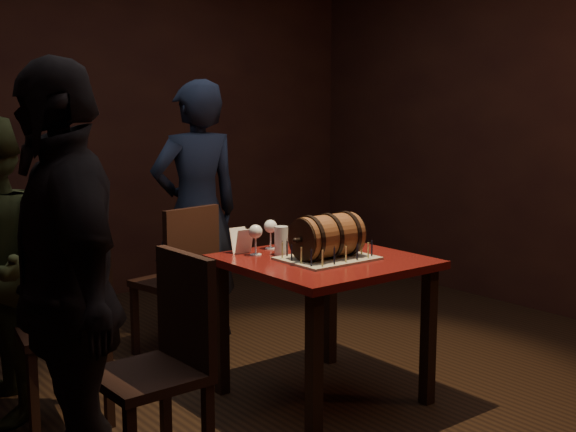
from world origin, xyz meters
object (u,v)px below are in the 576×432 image
(pint_of_ale, at_px, (281,241))
(person_left_front, at_px, (66,298))
(chair_back, at_px, (182,273))
(chair_left_front, at_px, (165,355))
(wine_glass_right, at_px, (302,225))
(wine_glass_left, at_px, (256,233))
(person_back, at_px, (196,211))
(barrel_cake, at_px, (327,236))
(wine_glass_mid, at_px, (271,228))
(chair_left_rear, at_px, (79,315))
(pub_table, at_px, (324,279))

(pint_of_ale, height_order, person_left_front, person_left_front)
(chair_back, height_order, chair_left_front, same)
(wine_glass_right, relative_size, person_left_front, 0.10)
(person_left_front, bearing_deg, pint_of_ale, 120.41)
(chair_back, bearing_deg, wine_glass_right, -61.52)
(wine_glass_left, bearing_deg, person_back, 76.18)
(wine_glass_right, xyz_separation_m, person_left_front, (-1.57, -0.60, -0.02))
(barrel_cake, distance_m, chair_left_front, 1.09)
(person_back, relative_size, person_left_front, 1.00)
(wine_glass_left, bearing_deg, pint_of_ale, -33.73)
(wine_glass_mid, xyz_separation_m, person_back, (0.09, 0.93, -0.02))
(pint_of_ale, bearing_deg, barrel_cake, -64.56)
(chair_left_rear, bearing_deg, person_left_front, -113.86)
(pub_table, xyz_separation_m, wine_glass_left, (-0.23, 0.27, 0.23))
(barrel_cake, height_order, chair_left_rear, barrel_cake)
(person_back, bearing_deg, wine_glass_right, 101.64)
(pub_table, height_order, chair_back, chair_back)
(pint_of_ale, distance_m, chair_left_rear, 1.07)
(wine_glass_mid, height_order, chair_back, chair_back)
(pub_table, distance_m, chair_left_front, 1.06)
(barrel_cake, height_order, person_left_front, person_left_front)
(barrel_cake, distance_m, person_left_front, 1.47)
(chair_left_front, bearing_deg, pint_of_ale, 24.57)
(pub_table, bearing_deg, chair_back, 104.48)
(wine_glass_mid, bearing_deg, pint_of_ale, -106.69)
(wine_glass_left, distance_m, chair_left_rear, 0.96)
(wine_glass_left, relative_size, chair_left_rear, 0.17)
(barrel_cake, height_order, wine_glass_left, barrel_cake)
(pub_table, height_order, chair_left_front, chair_left_front)
(wine_glass_mid, bearing_deg, person_left_front, -155.11)
(barrel_cake, relative_size, person_left_front, 0.23)
(pub_table, bearing_deg, wine_glass_right, 69.93)
(wine_glass_right, bearing_deg, chair_back, 118.48)
(pub_table, bearing_deg, chair_left_rear, 153.56)
(chair_left_front, bearing_deg, person_left_front, -170.89)
(chair_left_front, bearing_deg, barrel_cake, 9.99)
(chair_left_rear, bearing_deg, wine_glass_right, -10.67)
(chair_back, distance_m, chair_left_rear, 0.95)
(pub_table, xyz_separation_m, person_left_front, (-1.46, -0.29, 0.20))
(wine_glass_mid, bearing_deg, wine_glass_right, -10.89)
(wine_glass_mid, height_order, person_left_front, person_left_front)
(wine_glass_right, height_order, chair_left_rear, chair_left_rear)
(barrel_cake, xyz_separation_m, chair_back, (-0.25, 1.05, -0.35))
(barrel_cake, xyz_separation_m, person_back, (0.03, 1.32, -0.03))
(barrel_cake, bearing_deg, chair_left_rear, 151.62)
(pub_table, xyz_separation_m, wine_glass_right, (0.12, 0.31, 0.23))
(barrel_cake, height_order, pint_of_ale, barrel_cake)
(pub_table, relative_size, wine_glass_mid, 5.59)
(chair_left_front, xyz_separation_m, person_back, (1.05, 1.50, 0.32))
(pint_of_ale, bearing_deg, wine_glass_right, 26.63)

